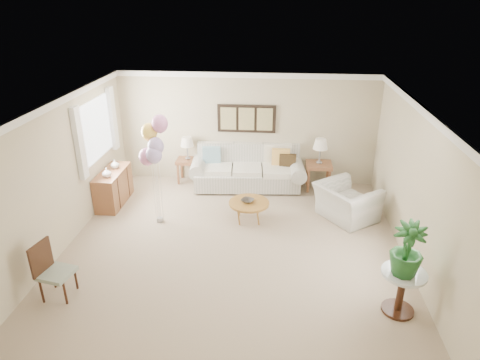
{
  "coord_description": "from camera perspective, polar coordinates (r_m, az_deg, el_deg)",
  "views": [
    {
      "loc": [
        0.72,
        -6.58,
        4.24
      ],
      "look_at": [
        0.06,
        0.6,
        1.05
      ],
      "focal_mm": 32.0,
      "sensor_mm": 36.0,
      "label": 1
    }
  ],
  "objects": [
    {
      "name": "decor_bowl",
      "position": [
        8.48,
        1.01,
        -2.77
      ],
      "size": [
        0.32,
        0.32,
        0.06
      ],
      "primitive_type": "imported",
      "rotation": [
        0.0,
        0.0,
        -0.41
      ],
      "color": "#332E27",
      "rests_on": "coffee_table"
    },
    {
      "name": "vase_white",
      "position": [
        9.17,
        -17.36,
        0.95
      ],
      "size": [
        0.21,
        0.21,
        0.19
      ],
      "primitive_type": "imported",
      "rotation": [
        0.0,
        0.0,
        0.18
      ],
      "color": "white",
      "rests_on": "credenza"
    },
    {
      "name": "credenza",
      "position": [
        9.61,
        -16.51,
        -0.93
      ],
      "size": [
        0.46,
        1.2,
        0.74
      ],
      "color": "brown",
      "rests_on": "ground"
    },
    {
      "name": "ground_plane",
      "position": [
        7.86,
        -0.87,
        -8.78
      ],
      "size": [
        6.0,
        6.0,
        0.0
      ],
      "primitive_type": "plane",
      "color": "tan"
    },
    {
      "name": "balloon_cluster",
      "position": [
        8.09,
        -11.5,
        4.82
      ],
      "size": [
        0.56,
        0.52,
        2.19
      ],
      "color": "gray",
      "rests_on": "ground"
    },
    {
      "name": "coffee_table",
      "position": [
        8.5,
        1.21,
        -3.15
      ],
      "size": [
        0.81,
        0.81,
        0.41
      ],
      "color": "olive",
      "rests_on": "ground"
    },
    {
      "name": "wall_art_triptych",
      "position": [
        9.94,
        0.88,
        8.17
      ],
      "size": [
        1.35,
        0.06,
        0.65
      ],
      "color": "black",
      "rests_on": "ground"
    },
    {
      "name": "lamp_right",
      "position": [
        9.79,
        10.69,
        4.63
      ],
      "size": [
        0.33,
        0.33,
        0.59
      ],
      "color": "gray",
      "rests_on": "end_table_right"
    },
    {
      "name": "vase_sage",
      "position": [
        9.58,
        -16.34,
        2.05
      ],
      "size": [
        0.21,
        0.21,
        0.19
      ],
      "primitive_type": "imported",
      "rotation": [
        0.0,
        0.0,
        -0.17
      ],
      "color": "#B0B4AA",
      "rests_on": "credenza"
    },
    {
      "name": "accent_chair",
      "position": [
        7.04,
        -23.83,
        -10.8
      ],
      "size": [
        0.53,
        0.53,
        0.91
      ],
      "color": "gray",
      "rests_on": "ground"
    },
    {
      "name": "sofa",
      "position": [
        10.01,
        1.04,
        1.23
      ],
      "size": [
        2.72,
        1.17,
        0.98
      ],
      "color": "beige",
      "rests_on": "ground"
    },
    {
      "name": "room_shell",
      "position": [
        7.21,
        -1.75,
        2.62
      ],
      "size": [
        6.04,
        6.04,
        2.6
      ],
      "color": "#C3B88E",
      "rests_on": "ground"
    },
    {
      "name": "end_table_right",
      "position": [
        9.98,
        10.45,
        1.65
      ],
      "size": [
        0.58,
        0.53,
        0.64
      ],
      "color": "brown",
      "rests_on": "ground"
    },
    {
      "name": "lamp_left",
      "position": [
        10.13,
        -7.09,
        4.99
      ],
      "size": [
        0.31,
        0.31,
        0.55
      ],
      "color": "gray",
      "rests_on": "end_table_left"
    },
    {
      "name": "side_table",
      "position": [
        6.56,
        20.86,
        -12.58
      ],
      "size": [
        0.63,
        0.63,
        0.68
      ],
      "color": "silver",
      "rests_on": "ground"
    },
    {
      "name": "end_table_left",
      "position": [
        10.3,
        -6.94,
        2.3
      ],
      "size": [
        0.53,
        0.48,
        0.57
      ],
      "color": "brown",
      "rests_on": "ground"
    },
    {
      "name": "potted_plant",
      "position": [
        6.22,
        21.39,
        -8.62
      ],
      "size": [
        0.54,
        0.54,
        0.79
      ],
      "primitive_type": "imported",
      "rotation": [
        0.0,
        0.0,
        -0.25
      ],
      "color": "#1E5320",
      "rests_on": "side_table"
    },
    {
      "name": "armchair",
      "position": [
        8.85,
        13.99,
        -2.89
      ],
      "size": [
        1.43,
        1.46,
        0.72
      ],
      "primitive_type": "imported",
      "rotation": [
        0.0,
        0.0,
        2.21
      ],
      "color": "beige",
      "rests_on": "ground"
    }
  ]
}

